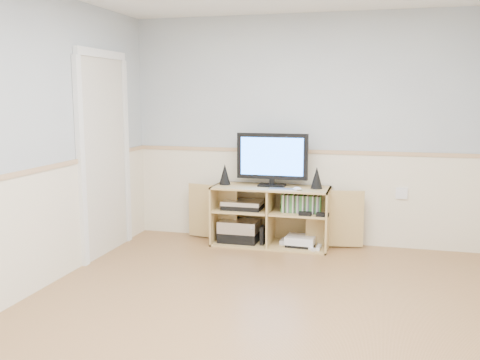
# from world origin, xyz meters

# --- Properties ---
(room) EXTENTS (4.04, 4.54, 2.54)m
(room) POSITION_xyz_m (-0.06, 0.12, 1.22)
(room) COLOR #A67B49
(room) RESTS_ON ground
(media_cabinet) EXTENTS (1.98, 0.48, 0.65)m
(media_cabinet) POSITION_xyz_m (-0.37, 2.04, 0.33)
(media_cabinet) COLOR tan
(media_cabinet) RESTS_ON floor
(monitor) EXTENTS (0.78, 0.18, 0.58)m
(monitor) POSITION_xyz_m (-0.37, 2.03, 0.96)
(monitor) COLOR black
(monitor) RESTS_ON media_cabinet
(speaker_left) EXTENTS (0.13, 0.13, 0.23)m
(speaker_left) POSITION_xyz_m (-0.90, 2.00, 0.77)
(speaker_left) COLOR black
(speaker_left) RESTS_ON media_cabinet
(speaker_right) EXTENTS (0.13, 0.13, 0.23)m
(speaker_right) POSITION_xyz_m (0.12, 2.00, 0.77)
(speaker_right) COLOR black
(speaker_right) RESTS_ON media_cabinet
(keyboard) EXTENTS (0.31, 0.14, 0.01)m
(keyboard) POSITION_xyz_m (-0.21, 1.84, 0.66)
(keyboard) COLOR silver
(keyboard) RESTS_ON media_cabinet
(mouse) EXTENTS (0.11, 0.10, 0.04)m
(mouse) POSITION_xyz_m (-0.06, 1.84, 0.67)
(mouse) COLOR white
(mouse) RESTS_ON media_cabinet
(av_components) EXTENTS (0.51, 0.32, 0.47)m
(av_components) POSITION_xyz_m (-0.71, 1.98, 0.22)
(av_components) COLOR black
(av_components) RESTS_ON media_cabinet
(game_consoles) EXTENTS (0.45, 0.30, 0.11)m
(game_consoles) POSITION_xyz_m (-0.04, 1.97, 0.07)
(game_consoles) COLOR white
(game_consoles) RESTS_ON media_cabinet
(game_cases) EXTENTS (0.42, 0.14, 0.19)m
(game_cases) POSITION_xyz_m (-0.03, 1.96, 0.48)
(game_cases) COLOR #3F8C3F
(game_cases) RESTS_ON media_cabinet
(wall_outlet) EXTENTS (0.12, 0.03, 0.12)m
(wall_outlet) POSITION_xyz_m (1.00, 2.23, 0.60)
(wall_outlet) COLOR white
(wall_outlet) RESTS_ON wall_back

